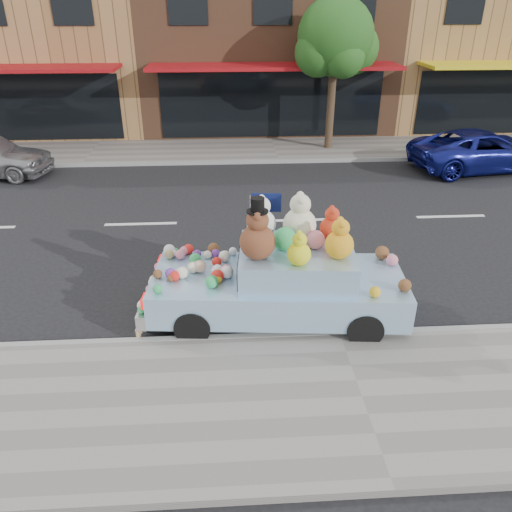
{
  "coord_description": "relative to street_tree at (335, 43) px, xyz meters",
  "views": [
    {
      "loc": [
        -1.8,
        -11.68,
        5.07
      ],
      "look_at": [
        -1.35,
        -4.33,
        1.25
      ],
      "focal_mm": 35.0,
      "sensor_mm": 36.0,
      "label": 1
    }
  ],
  "objects": [
    {
      "name": "street_tree",
      "position": [
        0.0,
        0.0,
        0.0
      ],
      "size": [
        3.0,
        2.7,
        5.22
      ],
      "color": "#38281C",
      "rests_on": "ground"
    },
    {
      "name": "ground",
      "position": [
        -2.03,
        -6.55,
        -3.69
      ],
      "size": [
        120.0,
        120.0,
        0.0
      ],
      "primitive_type": "plane",
      "color": "black",
      "rests_on": "ground"
    },
    {
      "name": "near_sidewalk",
      "position": [
        -2.03,
        -13.05,
        -3.63
      ],
      "size": [
        60.0,
        3.0,
        0.12
      ],
      "primitive_type": "cube",
      "color": "gray",
      "rests_on": "ground"
    },
    {
      "name": "car_blue",
      "position": [
        4.52,
        -2.66,
        -3.05
      ],
      "size": [
        4.89,
        2.79,
        1.29
      ],
      "primitive_type": "imported",
      "rotation": [
        0.0,
        0.0,
        1.72
      ],
      "color": "navy",
      "rests_on": "ground"
    },
    {
      "name": "storefront_left",
      "position": [
        -12.03,
        5.42,
        -0.05
      ],
      "size": [
        10.0,
        9.8,
        7.3
      ],
      "color": "#9F7142",
      "rests_on": "ground"
    },
    {
      "name": "art_car",
      "position": [
        -2.98,
        -10.82,
        -2.88
      ],
      "size": [
        4.61,
        2.12,
        2.38
      ],
      "rotation": [
        0.0,
        0.0,
        -0.09
      ],
      "color": "black",
      "rests_on": "ground"
    },
    {
      "name": "storefront_mid",
      "position": [
        -2.03,
        5.42,
        -0.05
      ],
      "size": [
        10.0,
        9.8,
        7.3
      ],
      "color": "brown",
      "rests_on": "ground"
    },
    {
      "name": "storefront_right",
      "position": [
        7.97,
        5.42,
        -0.05
      ],
      "size": [
        10.0,
        9.8,
        7.3
      ],
      "color": "#9F7142",
      "rests_on": "ground"
    },
    {
      "name": "far_kerb",
      "position": [
        -2.03,
        -1.55,
        -3.63
      ],
      "size": [
        60.0,
        0.12,
        0.13
      ],
      "primitive_type": "cube",
      "color": "gray",
      "rests_on": "ground"
    },
    {
      "name": "far_sidewalk",
      "position": [
        -2.03,
        -0.05,
        -3.63
      ],
      "size": [
        60.0,
        3.0,
        0.12
      ],
      "primitive_type": "cube",
      "color": "gray",
      "rests_on": "ground"
    },
    {
      "name": "near_kerb",
      "position": [
        -2.03,
        -11.55,
        -3.63
      ],
      "size": [
        60.0,
        0.12,
        0.13
      ],
      "primitive_type": "cube",
      "color": "gray",
      "rests_on": "ground"
    }
  ]
}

